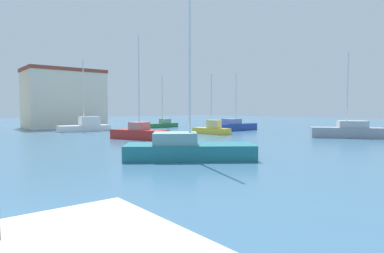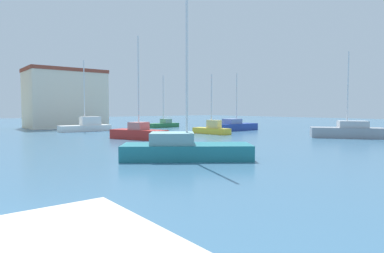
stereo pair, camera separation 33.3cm
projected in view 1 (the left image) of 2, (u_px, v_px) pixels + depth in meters
name	position (u px, v px, depth m)	size (l,w,h in m)	color
water	(137.00, 138.00, 30.66)	(160.00, 160.00, 0.00)	#38607F
sailboat_teal_outer_mooring	(187.00, 148.00, 17.88)	(7.00, 6.07, 10.69)	#1E707A
sailboat_grey_distant_east	(347.00, 131.00, 31.28)	(5.62, 6.45, 8.14)	gray
sailboat_white_distant_north	(86.00, 126.00, 40.04)	(6.12, 2.29, 8.61)	white
sailboat_yellow_inner_mooring	(212.00, 129.00, 35.84)	(1.93, 4.61, 6.52)	gold
sailboat_green_far_left	(163.00, 124.00, 48.64)	(4.99, 2.13, 7.64)	#28703D
sailboat_blue_center_channel	(235.00, 126.00, 41.69)	(5.91, 2.09, 7.29)	#233D93
sailboat_red_behind_lamppost	(139.00, 133.00, 29.68)	(3.69, 5.66, 9.25)	#B22823
warehouse_block	(64.00, 99.00, 48.31)	(10.77, 6.96, 8.51)	beige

